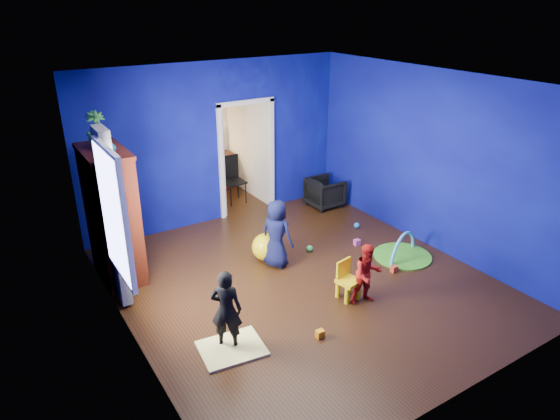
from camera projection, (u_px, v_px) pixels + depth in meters
floor at (302, 282)px, 7.38m from camera, size 5.00×5.50×0.01m
ceiling at (306, 82)px, 6.23m from camera, size 5.00×5.50×0.01m
wall_back at (216, 144)px, 8.94m from camera, size 5.00×0.02×2.90m
wall_front at (471, 280)px, 4.67m from camera, size 5.00×0.02×2.90m
wall_left at (120, 233)px, 5.58m from camera, size 0.02×5.50×2.90m
wall_right at (431, 161)px, 8.03m from camera, size 0.02×5.50×2.90m
alcove at (225, 139)px, 9.99m from camera, size 1.00×1.75×2.50m
armchair at (325, 192)px, 9.93m from camera, size 0.64×0.62×0.58m
child_black at (226, 309)px, 5.84m from camera, size 0.44×0.42×1.02m
child_navy at (277, 234)px, 7.63m from camera, size 0.54×0.63×1.09m
toddler_red at (367, 274)px, 6.73m from camera, size 0.49×0.42×0.87m
vase at (107, 146)px, 6.54m from camera, size 0.26×0.26×0.23m
potted_plant at (96, 129)px, 6.90m from camera, size 0.30×0.30×0.48m
tv_armoire at (112, 215)px, 7.21m from camera, size 0.58×1.14×1.96m
crt_tv at (114, 212)px, 7.21m from camera, size 0.46×0.70×0.54m
yellow_blanket at (232, 348)px, 5.96m from camera, size 0.82×0.69×0.03m
hopper_ball at (266, 247)px, 7.93m from camera, size 0.44×0.44×0.44m
kid_chair at (349, 282)px, 6.89m from camera, size 0.33×0.33×0.50m
play_mat at (402, 256)px, 8.08m from camera, size 0.93×0.93×0.02m
toy_arch at (402, 256)px, 8.08m from camera, size 0.80×0.32×0.83m
window_left at (112, 214)px, 5.82m from camera, size 0.03×0.95×1.55m
curtain at (113, 219)px, 6.42m from camera, size 0.14×0.42×2.40m
doorway at (246, 160)px, 9.39m from camera, size 1.16×0.10×2.10m
study_desk at (214, 172)px, 10.83m from camera, size 0.88×0.44×0.75m
desk_monitor at (210, 145)px, 10.70m from camera, size 0.40×0.05×0.32m
desk_lamp at (199, 148)px, 10.52m from camera, size 0.14×0.14×0.14m
folding_chair at (234, 181)px, 10.05m from camera, size 0.40×0.40×0.92m
book_shelf at (207, 95)px, 10.26m from camera, size 0.88×0.24×0.04m
toy_0 at (394, 269)px, 7.63m from camera, size 0.10×0.08×0.10m
toy_1 at (357, 225)px, 9.06m from camera, size 0.11×0.11×0.11m
toy_2 at (320, 334)px, 6.16m from camera, size 0.10×0.08×0.10m
toy_3 at (310, 248)px, 8.24m from camera, size 0.11×0.11×0.11m
toy_4 at (357, 242)px, 8.45m from camera, size 0.10×0.08×0.10m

